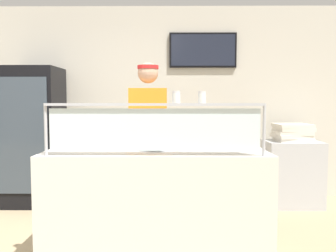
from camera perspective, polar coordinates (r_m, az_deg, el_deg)
The scene contains 12 objects.
ground_plane at distance 3.93m, azimuth -1.43°, elevation -16.44°, with size 12.00×12.00×0.00m, color tan.
shop_rear_unit at distance 5.16m, azimuth -0.80°, elevation 3.89°, with size 6.28×0.13×2.70m.
serving_counter at distance 3.17m, azimuth -1.86°, elevation -12.44°, with size 1.88×0.72×0.95m, color silver.
sneeze_guard at distance 2.74m, azimuth -2.15°, elevation 0.63°, with size 1.70×0.06×0.41m.
pizza_tray at distance 3.17m, azimuth -2.08°, elevation -3.35°, with size 0.42×0.42×0.04m.
pizza_server at distance 3.14m, azimuth -1.50°, elevation -2.99°, with size 0.07×0.28×0.01m, color #ADAFB7.
parmesan_shaker at distance 2.74m, azimuth 1.31°, elevation 4.50°, with size 0.06×0.06×0.09m.
pepper_flake_shaker at distance 2.75m, azimuth 5.41°, elevation 4.46°, with size 0.06×0.06×0.09m.
worker_figure at distance 3.67m, azimuth -3.10°, elevation -1.72°, with size 0.41×0.50×1.76m.
drink_fridge at distance 5.08m, azimuth -20.65°, elevation -1.51°, with size 0.72×0.67×1.81m.
prep_shelf at distance 5.02m, azimuth 19.08°, elevation -7.09°, with size 0.70×0.55×0.85m, color #B7BABF.
pizza_box_stack at distance 4.95m, azimuth 19.18°, elevation -0.98°, with size 0.47×0.45×0.22m.
Camera 1 is at (1.07, -2.68, 1.37)m, focal length 38.33 mm.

